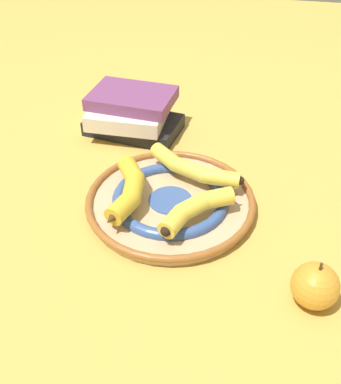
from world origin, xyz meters
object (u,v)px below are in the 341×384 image
Objects in this scene: decorative_bowl at (170,201)px; banana_a at (190,167)px; banana_c at (129,190)px; apple at (315,286)px; banana_b at (197,208)px; book_stack at (131,113)px.

banana_a reaches higher than decorative_bowl.
banana_a is 1.08× the size of banana_c.
banana_c is (-0.02, 0.07, 0.03)m from decorative_bowl.
apple reaches higher than decorative_bowl.
apple is (-0.17, -0.25, 0.02)m from decorative_bowl.
book_stack is at bearing -106.36° from banana_b.
decorative_bowl is 1.56× the size of banana_a.
banana_a is at bearing 140.53° from book_stack.
banana_b is 0.23m from apple.
banana_c reaches higher than banana_b.
book_stack is at bearing 43.11° from apple.
decorative_bowl is 0.08m from banana_b.
banana_b is at bearing -129.86° from decorative_bowl.
decorative_bowl is 0.08m from banana_c.
decorative_bowl is at bearing -90.30° from banana_b.
apple is (-0.14, -0.32, -0.01)m from banana_c.
banana_a is at bearing -19.20° from decorative_bowl.
book_stack is (0.29, 0.20, 0.00)m from banana_b.
banana_c is 0.28m from book_stack.
decorative_bowl is 3.82× the size of apple.
book_stack is at bearing 7.27° from banana_c.
apple is at bearing -24.75° from banana_a.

